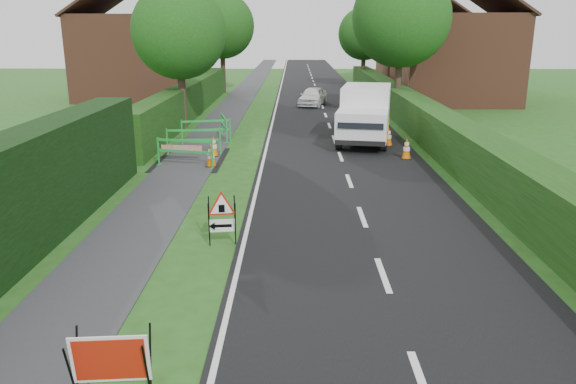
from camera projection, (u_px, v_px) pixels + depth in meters
name	position (u px, v px, depth m)	size (l,w,h in m)	color
ground	(250.00, 299.00, 9.94)	(120.00, 120.00, 0.00)	#234B15
road_surface	(317.00, 91.00, 43.52)	(6.00, 90.00, 0.02)	black
footpath	(246.00, 90.00, 43.58)	(2.00, 90.00, 0.02)	#2D2D30
hedge_west_far	(190.00, 115.00, 31.12)	(1.00, 24.00, 1.80)	#14380F
hedge_east	(421.00, 135.00, 25.24)	(1.20, 50.00, 1.50)	#14380F
house_west	(136.00, 55.00, 38.04)	(7.50, 7.40, 7.88)	brown
house_east_a	(454.00, 57.00, 35.90)	(7.50, 7.40, 7.88)	brown
house_east_b	(422.00, 49.00, 49.33)	(7.50, 7.40, 7.88)	brown
tree_nw	(179.00, 32.00, 26.02)	(4.40, 4.40, 6.70)	#2D2116
tree_ne	(401.00, 18.00, 29.55)	(5.20, 5.20, 7.79)	#2D2116
tree_fw	(222.00, 26.00, 41.29)	(4.80, 4.80, 7.24)	#2D2116
tree_fe	(364.00, 34.00, 45.18)	(4.20, 4.20, 6.33)	#2D2116
red_rect_sign	(110.00, 361.00, 7.24)	(1.03, 0.68, 0.85)	black
triangle_sign	(220.00, 214.00, 12.18)	(0.81, 0.81, 1.05)	black
works_van	(365.00, 113.00, 23.44)	(2.82, 5.28, 2.29)	silver
traffic_cone_0	(407.00, 149.00, 20.53)	(0.38, 0.38, 0.79)	black
traffic_cone_1	(388.00, 136.00, 22.84)	(0.38, 0.38, 0.79)	black
traffic_cone_2	(384.00, 128.00, 24.84)	(0.38, 0.38, 0.79)	black
traffic_cone_3	(211.00, 156.00, 19.38)	(0.38, 0.38, 0.79)	black
traffic_cone_4	(214.00, 146.00, 20.97)	(0.38, 0.38, 0.79)	black
ped_barrier_0	(185.00, 149.00, 19.28)	(2.08, 0.82, 1.00)	green
ped_barrier_1	(194.00, 138.00, 21.27)	(2.08, 0.48, 1.00)	green
ped_barrier_2	(206.00, 128.00, 23.41)	(2.09, 0.80, 1.00)	green
ped_barrier_3	(224.00, 124.00, 24.29)	(0.81, 2.09, 1.00)	green
redwhite_plank	(182.00, 161.00, 20.35)	(1.50, 0.04, 0.25)	red
hatchback_car	(313.00, 96.00, 34.86)	(1.36, 3.37, 1.15)	white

